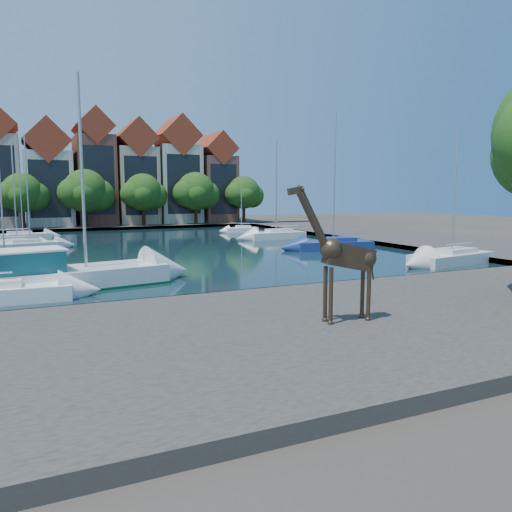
# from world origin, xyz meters

# --- Properties ---
(ground) EXTENTS (160.00, 160.00, 0.00)m
(ground) POSITION_xyz_m (0.00, 0.00, 0.00)
(ground) COLOR #38332B
(ground) RESTS_ON ground
(water_basin) EXTENTS (38.00, 50.00, 0.08)m
(water_basin) POSITION_xyz_m (0.00, 24.00, 0.04)
(water_basin) COLOR black
(water_basin) RESTS_ON ground
(near_quay) EXTENTS (50.00, 14.00, 0.50)m
(near_quay) POSITION_xyz_m (0.00, -7.00, 0.25)
(near_quay) COLOR #45413B
(near_quay) RESTS_ON ground
(far_quay) EXTENTS (60.00, 16.00, 0.50)m
(far_quay) POSITION_xyz_m (0.00, 56.00, 0.25)
(far_quay) COLOR #45413B
(far_quay) RESTS_ON ground
(right_quay) EXTENTS (14.00, 52.00, 0.50)m
(right_quay) POSITION_xyz_m (25.00, 24.00, 0.25)
(right_quay) COLOR #45413B
(right_quay) RESTS_ON ground
(townhouse_west_inner) EXTENTS (6.43, 9.18, 15.15)m
(townhouse_west_inner) POSITION_xyz_m (-10.50, 55.99, 7.35)
(townhouse_west_inner) COLOR beige
(townhouse_west_inner) RESTS_ON far_quay
(townhouse_center) EXTENTS (5.44, 9.18, 16.93)m
(townhouse_center) POSITION_xyz_m (-4.00, 55.99, 8.36)
(townhouse_center) COLOR brown
(townhouse_center) RESTS_ON far_quay
(townhouse_east_inner) EXTENTS (5.94, 9.18, 15.79)m
(townhouse_east_inner) POSITION_xyz_m (2.00, 55.99, 7.73)
(townhouse_east_inner) COLOR tan
(townhouse_east_inner) RESTS_ON far_quay
(townhouse_east_mid) EXTENTS (6.43, 9.18, 16.65)m
(townhouse_east_mid) POSITION_xyz_m (8.50, 55.99, 8.10)
(townhouse_east_mid) COLOR beige
(townhouse_east_mid) RESTS_ON far_quay
(townhouse_east_end) EXTENTS (5.44, 9.18, 14.43)m
(townhouse_east_end) POSITION_xyz_m (15.00, 55.99, 7.11)
(townhouse_east_end) COLOR brown
(townhouse_east_end) RESTS_ON far_quay
(far_tree_west) EXTENTS (6.76, 5.20, 7.36)m
(far_tree_west) POSITION_xyz_m (-13.91, 50.49, 5.08)
(far_tree_west) COLOR #332114
(far_tree_west) RESTS_ON far_quay
(far_tree_mid_west) EXTENTS (7.80, 6.00, 8.00)m
(far_tree_mid_west) POSITION_xyz_m (-5.89, 50.49, 5.29)
(far_tree_mid_west) COLOR #332114
(far_tree_mid_west) RESTS_ON far_quay
(far_tree_mid_east) EXTENTS (7.02, 5.40, 7.52)m
(far_tree_mid_east) POSITION_xyz_m (2.10, 50.49, 5.13)
(far_tree_mid_east) COLOR #332114
(far_tree_mid_east) RESTS_ON far_quay
(far_tree_east) EXTENTS (7.54, 5.80, 7.84)m
(far_tree_east) POSITION_xyz_m (10.11, 50.49, 5.24)
(far_tree_east) COLOR #332114
(far_tree_east) RESTS_ON far_quay
(far_tree_far_east) EXTENTS (6.76, 5.20, 7.36)m
(far_tree_far_east) POSITION_xyz_m (18.09, 50.49, 5.08)
(far_tree_far_east) COLOR #332114
(far_tree_far_east) RESTS_ON far_quay
(giraffe_statue) EXTENTS (3.60, 0.75, 5.14)m
(giraffe_statue) POSITION_xyz_m (-2.86, -7.33, 3.02)
(giraffe_statue) COLOR #3B2C1D
(giraffe_statue) RESTS_ON near_quay
(motorsailer) EXTENTS (11.75, 5.23, 11.72)m
(motorsailer) POSITION_xyz_m (-12.40, 6.04, 0.98)
(motorsailer) COLOR silver
(motorsailer) RESTS_ON water_basin
(sailboat_left_b) EXTENTS (6.08, 2.39, 9.89)m
(sailboat_left_b) POSITION_xyz_m (-15.00, 12.25, 0.58)
(sailboat_left_b) COLOR navy
(sailboat_left_b) RESTS_ON water_basin
(sailboat_left_c) EXTENTS (5.80, 2.83, 10.38)m
(sailboat_left_c) POSITION_xyz_m (-13.42, 27.41, 0.62)
(sailboat_left_c) COLOR silver
(sailboat_left_c) RESTS_ON water_basin
(sailboat_left_d) EXTENTS (5.03, 2.50, 9.60)m
(sailboat_left_d) POSITION_xyz_m (-14.51, 28.37, 0.62)
(sailboat_left_d) COLOR white
(sailboat_left_d) RESTS_ON water_basin
(sailboat_left_e) EXTENTS (5.85, 2.70, 8.08)m
(sailboat_left_e) POSITION_xyz_m (-14.06, 38.50, 0.58)
(sailboat_left_e) COLOR white
(sailboat_left_e) RESTS_ON water_basin
(sailboat_right_a) EXTENTS (7.47, 3.62, 9.96)m
(sailboat_right_a) POSITION_xyz_m (15.00, 4.45, 0.68)
(sailboat_right_a) COLOR silver
(sailboat_right_a) RESTS_ON water_basin
(sailboat_right_b) EXTENTS (7.45, 3.78, 12.35)m
(sailboat_right_b) POSITION_xyz_m (12.00, 15.70, 0.71)
(sailboat_right_b) COLOR navy
(sailboat_right_b) RESTS_ON water_basin
(sailboat_right_c) EXTENTS (6.70, 2.49, 11.05)m
(sailboat_right_c) POSITION_xyz_m (12.00, 27.34, 0.68)
(sailboat_right_c) COLOR silver
(sailboat_right_c) RESTS_ON water_basin
(sailboat_right_d) EXTENTS (4.40, 1.86, 7.13)m
(sailboat_right_d) POSITION_xyz_m (12.00, 37.37, 0.56)
(sailboat_right_d) COLOR white
(sailboat_right_d) RESTS_ON water_basin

